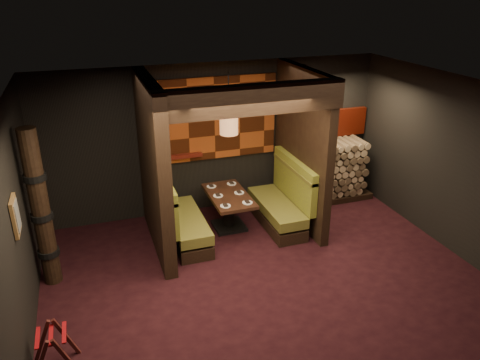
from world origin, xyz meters
name	(u,v)px	position (x,y,z in m)	size (l,w,h in m)	color
floor	(268,283)	(0.00, 0.00, -0.01)	(6.50, 5.50, 0.02)	black
ceiling	(273,94)	(0.00, 0.00, 2.86)	(6.50, 5.50, 0.02)	black
wall_back	(215,138)	(0.00, 2.76, 1.43)	(6.50, 0.02, 2.85)	black
wall_front	(391,325)	(0.00, -2.76, 1.43)	(6.50, 0.02, 2.85)	black
wall_left	(14,235)	(-3.26, 0.00, 1.43)	(0.02, 5.50, 2.85)	black
wall_right	(460,168)	(3.26, 0.00, 1.43)	(0.02, 5.50, 2.85)	black
partition_left	(153,167)	(-1.35, 1.65, 1.43)	(0.20, 2.20, 2.85)	black
partition_right	(302,148)	(1.30, 1.70, 1.43)	(0.15, 2.10, 2.85)	black
header_beam	(252,100)	(-0.02, 0.70, 2.63)	(2.85, 0.18, 0.44)	black
tapa_back_panel	(214,119)	(-0.02, 2.71, 1.82)	(2.40, 0.06, 1.55)	#A34518
tapa_side_panel	(157,138)	(-1.23, 1.82, 1.85)	(0.04, 1.85, 1.45)	#A34518
lacquer_shelf	(186,156)	(-0.60, 2.65, 1.18)	(0.60, 0.12, 0.07)	#601911
booth_bench_left	(180,220)	(-0.96, 1.65, 0.40)	(0.68, 1.60, 1.14)	black
booth_bench_right	(282,204)	(0.93, 1.65, 0.40)	(0.68, 1.60, 1.14)	black
dining_table	(229,206)	(-0.04, 1.82, 0.43)	(0.69, 1.26, 0.66)	black
place_settings	(229,194)	(-0.04, 1.82, 0.67)	(0.58, 1.04, 0.03)	white
pendant_lamp	(229,121)	(-0.04, 1.77, 2.03)	(0.31, 0.31, 1.05)	#A2683C
framed_picture	(16,216)	(-3.22, 0.10, 1.62)	(0.05, 0.36, 0.46)	brown
luggage_rack	(54,348)	(-2.97, -0.77, 0.30)	(0.56, 0.39, 0.60)	#401512
totem_column	(41,210)	(-3.05, 1.10, 1.19)	(0.31, 0.31, 2.40)	black
firewood_stack	(329,171)	(2.29, 2.35, 0.61)	(1.73, 0.70, 1.22)	black
mosaic_header	(325,124)	(2.29, 2.68, 1.50)	(1.83, 0.10, 0.56)	maroon
bay_front_post	(300,143)	(1.39, 1.96, 1.43)	(0.08, 0.08, 2.85)	black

